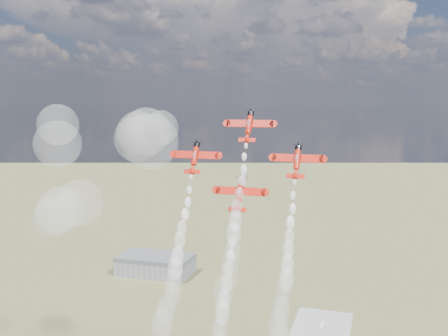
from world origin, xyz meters
name	(u,v)px	position (x,y,z in m)	size (l,w,h in m)	color
hangar	(156,264)	(-120.00, 180.00, 6.50)	(50.00, 28.00, 13.00)	gray
plane_lead	(249,126)	(-9.09, 4.68, 112.12)	(13.85, 7.32, 9.03)	red
plane_left	(195,157)	(-23.84, -0.35, 103.11)	(13.85, 7.32, 9.03)	red
plane_right	(297,161)	(5.67, -0.35, 103.11)	(13.85, 7.32, 9.03)	red
plane_slot	(239,194)	(-9.09, -5.39, 94.09)	(13.85, 7.32, 9.03)	red
smoke_trail_lead	(231,257)	(-9.06, -14.07, 78.89)	(5.71, 23.59, 38.78)	white
smoke_trail_left	(170,291)	(-23.99, -19.06, 69.91)	(5.98, 23.30, 38.24)	white
smoke_trail_right	(283,304)	(5.74, -19.10, 69.75)	(6.02, 23.30, 38.87)	white
drifted_smoke_cloud	(106,157)	(-69.29, 28.60, 98.63)	(65.54, 36.92, 49.26)	white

